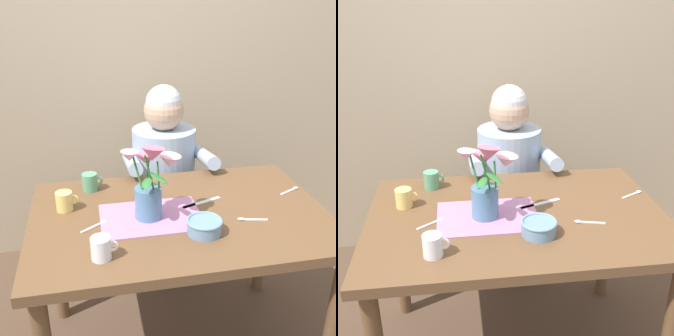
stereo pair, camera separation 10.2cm
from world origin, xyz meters
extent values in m
cube|color=tan|center=(0.00, 1.05, 1.25)|extent=(4.00, 0.10, 2.50)
cube|color=brown|center=(0.00, 0.00, 0.72)|extent=(1.20, 0.80, 0.04)
cylinder|color=brown|center=(0.54, -0.34, 0.35)|extent=(0.06, 0.06, 0.70)
cylinder|color=brown|center=(-0.54, 0.34, 0.35)|extent=(0.06, 0.06, 0.70)
cylinder|color=brown|center=(0.54, 0.34, 0.35)|extent=(0.06, 0.06, 0.70)
cylinder|color=#4C4C56|center=(0.05, 0.62, 0.20)|extent=(0.30, 0.30, 0.40)
cylinder|color=#99ADC6|center=(0.05, 0.62, 0.65)|extent=(0.34, 0.34, 0.50)
sphere|color=tan|center=(0.05, 0.62, 1.00)|extent=(0.21, 0.21, 0.21)
sphere|color=silver|center=(0.05, 0.62, 1.04)|extent=(0.19, 0.19, 0.19)
cylinder|color=#99ADC6|center=(-0.14, 0.48, 0.78)|extent=(0.07, 0.33, 0.12)
cylinder|color=#99ADC6|center=(0.24, 0.48, 0.78)|extent=(0.07, 0.33, 0.12)
cube|color=#B275A3|center=(-0.12, -0.02, 0.74)|extent=(0.40, 0.28, 0.00)
cylinder|color=teal|center=(-0.13, -0.02, 0.81)|extent=(0.11, 0.11, 0.13)
cylinder|color=#2D7533|center=(-0.09, -0.01, 0.90)|extent=(0.01, 0.03, 0.14)
cone|color=pink|center=(-0.05, -0.01, 0.97)|extent=(0.11, 0.11, 0.06)
sphere|color=#E5D14C|center=(-0.05, -0.01, 0.98)|extent=(0.02, 0.02, 0.02)
cylinder|color=#2D7533|center=(-0.13, 0.01, 0.90)|extent=(0.02, 0.02, 0.14)
cone|color=#DB6684|center=(-0.13, 0.03, 0.97)|extent=(0.11, 0.11, 0.05)
sphere|color=#E5D14C|center=(-0.13, 0.03, 0.98)|extent=(0.02, 0.02, 0.02)
cylinder|color=#2D7533|center=(-0.16, -0.01, 0.92)|extent=(0.04, 0.05, 0.17)
cone|color=pink|center=(-0.20, -0.01, 1.00)|extent=(0.08, 0.08, 0.04)
sphere|color=#E5D14C|center=(-0.20, -0.01, 1.01)|extent=(0.02, 0.02, 0.02)
cylinder|color=#2D7533|center=(-0.13, -0.04, 0.93)|extent=(0.05, 0.04, 0.19)
cone|color=#DB6684|center=(-0.12, -0.06, 1.03)|extent=(0.13, 0.13, 0.06)
sphere|color=#E5D14C|center=(-0.12, -0.06, 1.03)|extent=(0.02, 0.02, 0.02)
ellipsoid|color=#2D7533|center=(-0.14, -0.07, 0.92)|extent=(0.06, 0.10, 0.02)
ellipsoid|color=#2D7533|center=(-0.10, -0.07, 0.93)|extent=(0.08, 0.10, 0.03)
cylinder|color=#6689A8|center=(0.05, -0.17, 0.77)|extent=(0.13, 0.13, 0.05)
torus|color=#6689A8|center=(0.05, -0.17, 0.79)|extent=(0.14, 0.14, 0.01)
cube|color=silver|center=(0.11, 0.06, 0.74)|extent=(0.18, 0.08, 0.00)
cylinder|color=#E5C666|center=(-0.46, 0.12, 0.78)|extent=(0.07, 0.07, 0.08)
torus|color=#E5C666|center=(-0.42, 0.12, 0.78)|extent=(0.04, 0.01, 0.04)
cylinder|color=silver|center=(-0.33, -0.25, 0.78)|extent=(0.07, 0.07, 0.08)
torus|color=silver|center=(-0.29, -0.25, 0.78)|extent=(0.04, 0.01, 0.04)
cylinder|color=#569970|center=(-0.35, 0.28, 0.78)|extent=(0.07, 0.07, 0.08)
torus|color=#569970|center=(-0.31, 0.28, 0.78)|extent=(0.04, 0.01, 0.04)
cube|color=silver|center=(0.52, 0.09, 0.74)|extent=(0.09, 0.05, 0.00)
ellipsoid|color=silver|center=(0.57, 0.11, 0.74)|extent=(0.03, 0.03, 0.01)
cube|color=silver|center=(0.28, -0.12, 0.74)|extent=(0.10, 0.03, 0.00)
ellipsoid|color=silver|center=(0.22, -0.10, 0.74)|extent=(0.03, 0.03, 0.01)
cube|color=silver|center=(-0.35, -0.05, 0.74)|extent=(0.09, 0.07, 0.00)
ellipsoid|color=silver|center=(-0.31, -0.02, 0.74)|extent=(0.03, 0.03, 0.01)
camera|label=1|loc=(-0.34, -1.42, 1.56)|focal=43.81mm
camera|label=2|loc=(-0.24, -1.44, 1.56)|focal=43.81mm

